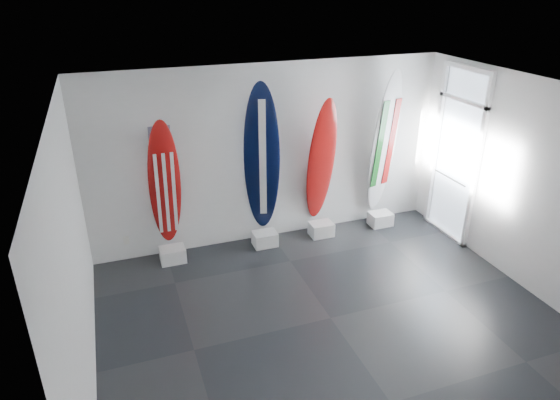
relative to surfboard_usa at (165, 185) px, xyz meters
name	(u,v)px	position (x,y,z in m)	size (l,w,h in m)	color
floor	(331,318)	(1.78, -2.28, -1.30)	(6.00, 6.00, 0.00)	black
ceiling	(342,97)	(1.78, -2.28, 1.70)	(6.00, 6.00, 0.00)	white
wall_back	(271,155)	(1.78, 0.22, 0.20)	(6.00, 6.00, 0.00)	white
wall_front	(473,353)	(1.78, -4.78, 0.20)	(6.00, 6.00, 0.00)	white
wall_left	(74,263)	(-1.22, -2.28, 0.20)	(5.00, 5.00, 0.00)	white
wall_right	(529,187)	(4.78, -2.28, 0.20)	(5.00, 5.00, 0.00)	white
display_block_usa	(173,255)	(0.00, -0.10, -1.18)	(0.40, 0.30, 0.24)	silver
surfboard_usa	(165,185)	(0.00, 0.00, 0.00)	(0.49, 0.08, 2.15)	#9B100E
display_block_navy	(265,239)	(1.56, -0.10, -1.18)	(0.40, 0.30, 0.24)	silver
surfboard_navy	(262,159)	(1.56, 0.00, 0.22)	(0.58, 0.08, 2.57)	black
display_block_swiss	(321,229)	(2.60, -0.10, -1.18)	(0.40, 0.30, 0.24)	silver
surfboard_swiss	(321,161)	(2.60, 0.00, 0.05)	(0.51, 0.08, 2.26)	#9B100E
display_block_italy	(380,219)	(3.79, -0.10, -1.18)	(0.40, 0.30, 0.24)	silver
surfboard_italy	(384,144)	(3.79, 0.00, 0.24)	(0.59, 0.08, 2.61)	silver
wall_outlet	(126,240)	(-0.67, 0.20, -0.95)	(0.09, 0.02, 0.13)	silver
glass_door	(456,157)	(4.75, -0.73, 0.12)	(0.12, 1.16, 2.85)	white
balcony	(509,196)	(6.08, -0.73, -0.80)	(2.80, 2.20, 1.20)	slate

